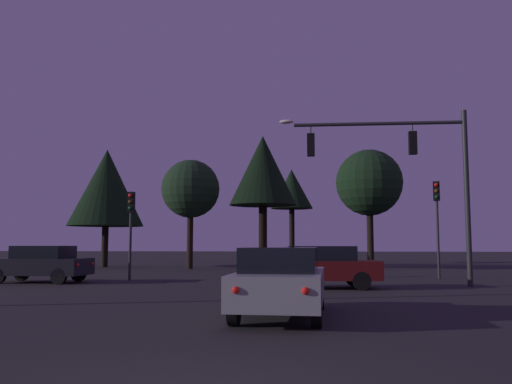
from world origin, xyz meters
The scene contains 12 objects.
ground_plane centered at (0.00, 24.50, 0.00)m, with size 168.00×168.00×0.00m, color black.
traffic_signal_mast_arm centered at (4.95, 15.30, 4.74)m, with size 7.24×0.46×6.75m.
traffic_light_corner_left centered at (6.94, 19.79, 3.18)m, with size 0.35×0.38×4.49m.
traffic_light_corner_right centered at (-6.82, 17.28, 2.78)m, with size 0.30×0.35×3.90m.
car_nearside_lane centered at (0.50, 6.26, 0.80)m, with size 1.96×4.59×1.52m.
car_crossing_left centered at (-10.06, 15.64, 0.79)m, with size 4.12×2.02×1.52m.
car_crossing_right centered at (1.37, 13.98, 0.80)m, with size 4.64×2.22×1.52m.
tree_behind_sign centered at (-13.10, 30.11, 5.50)m, with size 5.21×5.21×8.21m.
tree_left_far centered at (5.48, 35.05, 6.17)m, with size 5.00×5.00×8.70m.
tree_center_horizon centered at (-1.84, 26.98, 6.08)m, with size 4.15×4.15×8.31m.
tree_right_cluster centered at (-6.70, 28.34, 5.14)m, with size 3.79×3.79×7.07m.
tree_lot_edge centered at (-0.45, 37.17, 5.92)m, with size 3.37×3.37×7.59m.
Camera 1 is at (1.20, -5.67, 1.60)m, focal length 37.52 mm.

